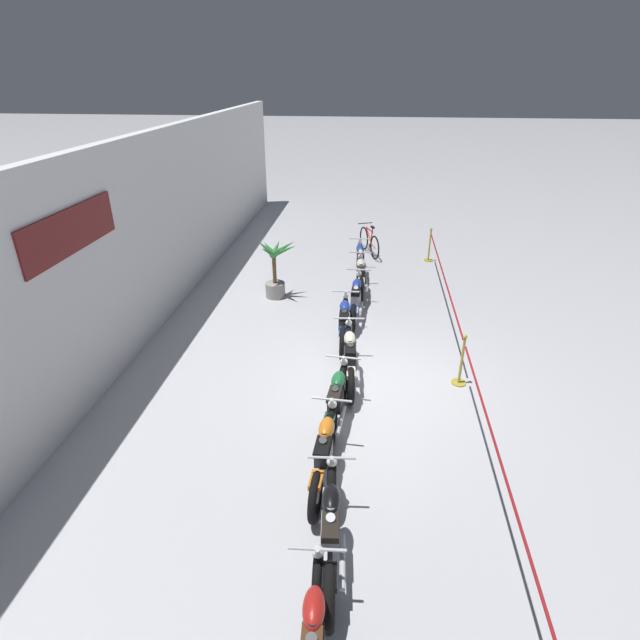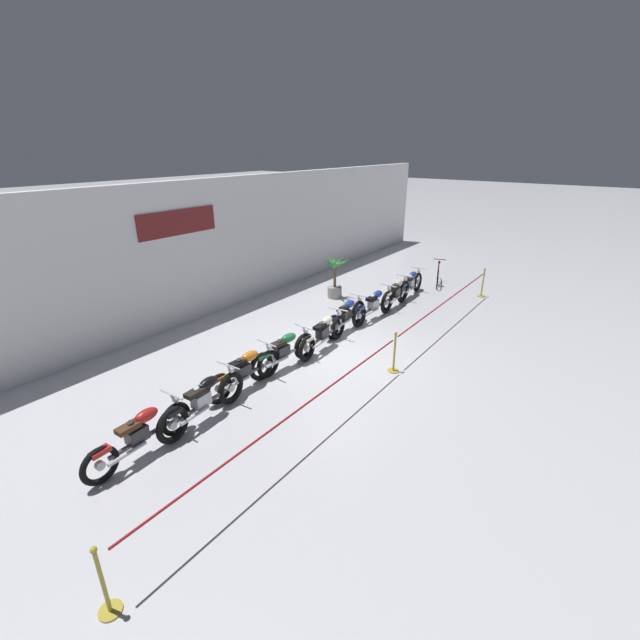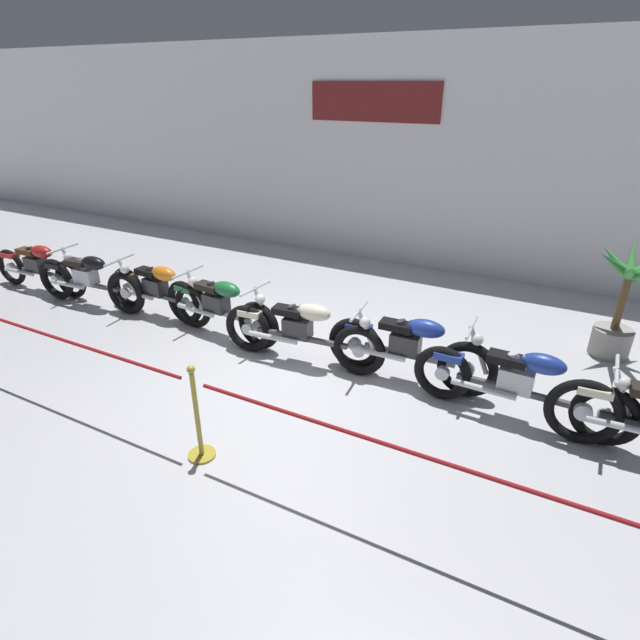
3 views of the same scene
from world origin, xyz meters
name	(u,v)px [view 1 (image 1 of 3)]	position (x,y,z in m)	size (l,w,h in m)	color
ground_plane	(375,380)	(0.00, 0.00, 0.00)	(120.00, 120.00, 0.00)	silver
back_wall	(102,268)	(0.00, 5.12, 2.10)	(28.00, 0.29, 4.20)	white
motorcycle_black_1	(331,530)	(-3.98, 0.52, 0.46)	(2.26, 0.62, 0.94)	black
motorcycle_orange_2	(325,453)	(-2.66, 0.72, 0.46)	(2.14, 0.62, 0.92)	black
motorcycle_green_3	(336,402)	(-1.41, 0.65, 0.45)	(2.15, 0.62, 0.93)	black
motorcycle_cream_4	(350,357)	(0.04, 0.51, 0.46)	(2.30, 0.62, 0.92)	black
motorcycle_blue_5	(344,323)	(1.45, 0.71, 0.46)	(2.15, 0.62, 0.94)	black
motorcycle_blue_6	(356,299)	(2.77, 0.51, 0.45)	(2.38, 0.62, 0.92)	black
motorcycle_cream_7	(361,277)	(4.12, 0.45, 0.48)	(2.18, 0.62, 0.95)	black
motorcycle_blue_8	(360,261)	(5.38, 0.51, 0.46)	(2.18, 0.62, 0.94)	black
bicycle	(369,242)	(7.40, 0.29, 0.40)	(1.66, 0.73, 0.98)	black
potted_palm_left_of_row	(275,270)	(3.70, 2.64, 0.75)	(0.94, 1.07, 1.58)	gray
stanchion_far_left	(480,403)	(-1.64, -1.58, 0.77)	(14.10, 0.28, 1.05)	gold
stanchion_mid_left	(461,367)	(0.06, -1.58, 0.36)	(0.28, 0.28, 1.05)	gold
stanchion_mid_right	(429,250)	(6.94, -1.58, 0.36)	(0.28, 0.28, 1.05)	gold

